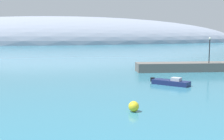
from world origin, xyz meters
name	(u,v)px	position (x,y,z in m)	size (l,w,h in m)	color
breakwater_rocks	(216,67)	(23.55, 34.40, 0.73)	(27.25, 3.42, 1.47)	#66605B
distant_ridge	(69,43)	(20.98, 182.65, 0.00)	(250.83, 76.83, 33.75)	#8E99AD
motorboat_navy_foreground	(171,82)	(9.64, 24.32, 0.34)	(4.01, 4.64, 0.99)	navy
mooring_buoy_yellow	(134,106)	(0.70, 14.06, 0.44)	(0.87, 0.87, 0.87)	yellow
harbor_lamp_post	(210,47)	(21.82, 33.88, 4.07)	(0.36, 0.36, 4.22)	black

